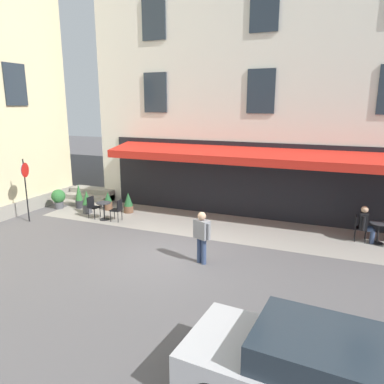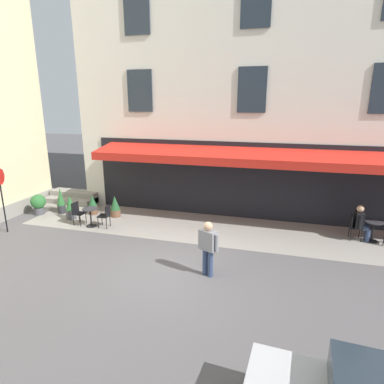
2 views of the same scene
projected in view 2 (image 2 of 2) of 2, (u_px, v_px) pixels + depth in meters
The scene contains 17 objects.
ground_plane at pixel (171, 268), 9.67m from camera, with size 70.00×70.00×0.00m, color #565456.
sidewalk_cafe_terrace at pixel (284, 236), 11.99m from camera, with size 20.50×3.20×0.01m, color gray.
cafe_building_facade at pixel (313, 42), 15.43m from camera, with size 20.00×10.70×15.00m.
back_alley_steps at pixel (72, 199), 15.58m from camera, with size 2.40×1.75×0.60m.
cafe_table_mid_terrace at pixel (91, 215), 12.76m from camera, with size 0.60×0.60×0.75m.
cafe_chair_black_corner_left at pixel (106, 214), 12.64m from camera, with size 0.44×0.44×0.91m.
cafe_chair_black_near_door at pixel (77, 211), 12.97m from camera, with size 0.44×0.44×0.91m.
cafe_table_streetside at pixel (373, 228), 11.38m from camera, with size 0.60×0.60×0.75m.
cafe_chair_black_facing_street at pixel (354, 225), 11.53m from camera, with size 0.40×0.40×0.91m.
seated_companion_in_black at pixel (361, 222), 11.43m from camera, with size 0.53×0.65×1.29m.
walking_pedestrian_in_grey at pixel (208, 245), 9.01m from camera, with size 0.63×0.42×1.62m.
no_parking_sign at pixel (1, 186), 11.86m from camera, with size 0.22×0.56×2.60m.
potted_plant_entrance_right at pixel (61, 201), 14.28m from camera, with size 0.35×0.35×1.14m.
potted_plant_entrance_left at pixel (115, 206), 13.88m from camera, with size 0.42×0.42×0.92m.
potted_plant_under_sign at pixel (70, 207), 13.61m from camera, with size 0.41×0.41×1.02m.
potted_plant_mid_terrace at pixel (38, 203), 14.14m from camera, with size 0.63×0.63×0.89m.
potted_plant_by_steps at pixel (93, 205), 14.21m from camera, with size 0.38×0.38×0.84m.
Camera 2 is at (-2.96, 8.22, 4.77)m, focal length 30.46 mm.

